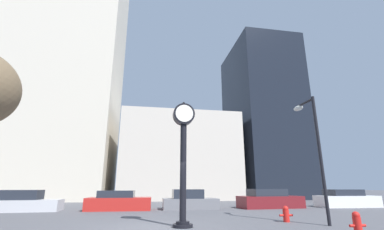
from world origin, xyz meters
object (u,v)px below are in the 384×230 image
car_white (346,199)px  fire_hydrant_far (286,214)px  fire_hydrant_near (357,224)px  car_grey (189,201)px  street_clock (183,148)px  street_lamp_right (312,136)px  car_silver (20,202)px  car_maroon (269,200)px  car_red (119,202)px

car_white → fire_hydrant_far: (-9.15, -7.21, -0.22)m
fire_hydrant_near → car_grey: bearing=107.9°
fire_hydrant_near → fire_hydrant_far: size_ratio=1.10×
street_clock → street_lamp_right: size_ratio=0.93×
car_white → fire_hydrant_far: 11.65m
car_white → fire_hydrant_far: size_ratio=6.56×
car_silver → car_maroon: bearing=-2.7°
street_lamp_right → car_grey: bearing=116.9°
car_silver → fire_hydrant_near: bearing=-39.6°
car_silver → car_grey: 10.98m
car_maroon → car_white: size_ratio=1.05×
street_clock → car_silver: (-9.36, 8.27, -2.54)m
street_clock → car_silver: 12.74m
car_maroon → fire_hydrant_near: 11.26m
car_white → fire_hydrant_far: car_white is taller
street_clock → car_grey: bearing=78.8°
car_red → car_white: bearing=1.2°
car_red → fire_hydrant_near: bearing=-50.6°
street_clock → car_white: (13.96, 7.95, -2.53)m
car_grey → fire_hydrant_near: (3.61, -11.14, -0.17)m
street_clock → car_red: street_clock is taller
car_silver → street_lamp_right: size_ratio=0.86×
car_silver → car_white: size_ratio=1.06×
fire_hydrant_far → car_grey: bearing=113.0°
street_lamp_right → car_silver: bearing=150.9°
street_clock → car_red: size_ratio=1.20×
car_maroon → car_grey: bearing=175.3°
car_red → fire_hydrant_near: 13.96m
car_red → car_maroon: bearing=1.6°
street_clock → car_maroon: size_ratio=1.09×
street_clock → fire_hydrant_far: 5.58m
car_white → street_lamp_right: (-8.04, -8.17, 3.19)m
car_maroon → fire_hydrant_far: size_ratio=6.87×
car_grey → car_maroon: (6.01, -0.14, 0.02)m
fire_hydrant_near → fire_hydrant_far: fire_hydrant_near is taller
street_clock → fire_hydrant_far: size_ratio=7.46×
car_grey → car_white: (12.33, -0.29, 0.00)m
car_maroon → fire_hydrant_near: size_ratio=6.25×
car_grey → car_maroon: bearing=-0.1°
car_grey → car_maroon: size_ratio=0.82×
car_red → fire_hydrant_far: 10.97m
car_grey → street_lamp_right: (4.29, -8.46, 3.20)m
car_maroon → car_red: bearing=176.2°
car_maroon → street_lamp_right: street_lamp_right is taller
fire_hydrant_far → car_silver: bearing=152.0°
car_maroon → fire_hydrant_near: (-2.40, -11.00, -0.19)m
street_clock → car_white: size_ratio=1.14×
car_grey → car_white: size_ratio=0.86×
street_clock → car_red: bearing=111.6°
car_silver → car_maroon: size_ratio=1.01×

